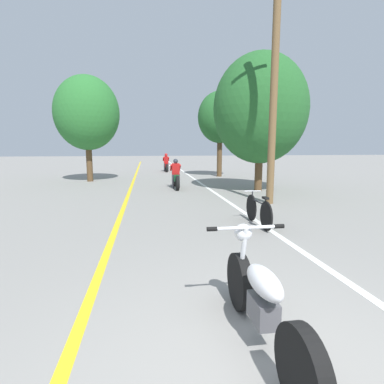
# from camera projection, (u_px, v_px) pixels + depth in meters

# --- Properties ---
(lane_stripe_center) EXTENTS (0.14, 48.00, 0.01)m
(lane_stripe_center) POSITION_uv_depth(u_px,v_px,m) (131.00, 186.00, 14.33)
(lane_stripe_center) COLOR yellow
(lane_stripe_center) RESTS_ON ground
(lane_stripe_edge) EXTENTS (0.14, 48.00, 0.01)m
(lane_stripe_edge) POSITION_uv_depth(u_px,v_px,m) (203.00, 185.00, 14.85)
(lane_stripe_edge) COLOR white
(lane_stripe_edge) RESTS_ON ground
(utility_pole) EXTENTS (1.10, 0.24, 7.23)m
(utility_pole) POSITION_uv_depth(u_px,v_px,m) (274.00, 89.00, 9.54)
(utility_pole) COLOR brown
(utility_pole) RESTS_ON ground
(roadside_tree_right_near) EXTENTS (3.95, 3.55, 5.73)m
(roadside_tree_right_near) POSITION_uv_depth(u_px,v_px,m) (261.00, 109.00, 12.45)
(roadside_tree_right_near) COLOR #513A23
(roadside_tree_right_near) RESTS_ON ground
(roadside_tree_right_far) EXTENTS (2.77, 2.50, 5.30)m
(roadside_tree_right_far) POSITION_uv_depth(u_px,v_px,m) (220.00, 118.00, 18.63)
(roadside_tree_right_far) COLOR #513A23
(roadside_tree_right_far) RESTS_ON ground
(roadside_tree_left) EXTENTS (3.41, 3.07, 5.62)m
(roadside_tree_left) POSITION_uv_depth(u_px,v_px,m) (87.00, 113.00, 15.93)
(roadside_tree_left) COLOR #513A23
(roadside_tree_left) RESTS_ON ground
(motorcycle_foreground) EXTENTS (0.86, 2.10, 1.05)m
(motorcycle_foreground) POSITION_uv_depth(u_px,v_px,m) (262.00, 301.00, 2.84)
(motorcycle_foreground) COLOR black
(motorcycle_foreground) RESTS_ON ground
(motorcycle_rider_lead) EXTENTS (0.50, 2.11, 1.35)m
(motorcycle_rider_lead) POSITION_uv_depth(u_px,v_px,m) (176.00, 177.00, 13.67)
(motorcycle_rider_lead) COLOR black
(motorcycle_rider_lead) RESTS_ON ground
(motorcycle_rider_far) EXTENTS (0.50, 2.07, 1.38)m
(motorcycle_rider_far) POSITION_uv_depth(u_px,v_px,m) (166.00, 165.00, 22.93)
(motorcycle_rider_far) COLOR black
(motorcycle_rider_far) RESTS_ON ground
(bicycle_parked) EXTENTS (0.44, 1.66, 0.79)m
(bicycle_parked) POSITION_uv_depth(u_px,v_px,m) (258.00, 211.00, 7.24)
(bicycle_parked) COLOR black
(bicycle_parked) RESTS_ON ground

